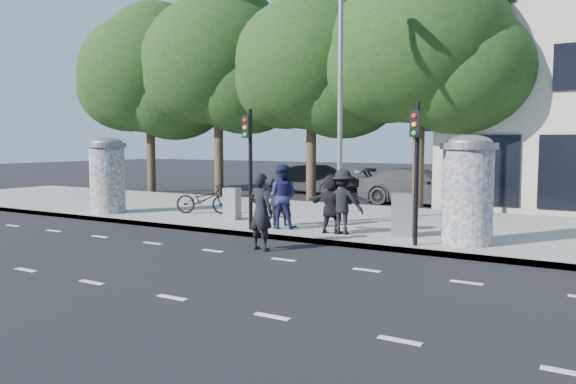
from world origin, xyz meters
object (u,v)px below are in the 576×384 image
Objects in this scene: man_road at (261,212)px; car_right at (419,187)px; ad_column_left at (107,173)px; traffic_pole_far at (416,159)px; bicycle at (203,199)px; ped_a at (104,190)px; traffic_pole_near at (249,156)px; street_lamp at (339,71)px; ped_b at (279,195)px; cabinet_left at (232,204)px; ped_c at (282,196)px; ped_f at (332,204)px; ad_column_right at (468,187)px; cabinet_right at (403,215)px; ped_d at (343,202)px; car_mid at (318,180)px.

man_road is 0.36× the size of car_right.
traffic_pole_far reaches higher than ad_column_left.
ped_a is at bearing 93.97° from bicycle.
traffic_pole_near is 0.42× the size of street_lamp.
ped_b is 9.22m from car_right.
bicycle is at bearing 156.36° from cabinet_left.
traffic_pole_near is 1.76× the size of bicycle.
car_right is at bearing 49.46° from ad_column_left.
ad_column_left reaches higher than man_road.
ped_f is (1.62, -0.04, -0.11)m from ped_c.
ad_column_left and ad_column_right have the same top height.
traffic_pole_near is 2.99× the size of cabinet_right.
ped_b is at bearing 167.58° from cabinet_right.
ad_column_left is 1.63× the size of ped_f.
ad_column_left reaches higher than ped_b.
ped_a is 0.31× the size of car_right.
traffic_pole_near reaches higher than ped_c.
ped_d is at bearing -61.37° from street_lamp.
bicycle is at bearing -18.26° from ped_f.
street_lamp reaches higher than ad_column_right.
traffic_pole_near reaches higher than man_road.
traffic_pole_far is at bearing 141.80° from ped_b.
traffic_pole_far reaches higher than cabinet_right.
car_right is (8.19, 9.57, -0.78)m from ad_column_left.
ad_column_left is at bearing -179.08° from ad_column_right.
ped_c is at bearing -135.06° from bicycle.
traffic_pole_far reaches higher than ad_column_right.
ped_d is 1.07× the size of ped_f.
ad_column_right is at bearing -179.56° from ped_f.
traffic_pole_near is 2.63m from man_road.
ped_f is 5.94m from bicycle.
car_mid is at bearing 70.04° from car_right.
ped_a is 0.89× the size of ped_c.
street_lamp is at bearing -80.06° from man_road.
ped_c is (-0.76, -2.13, -3.72)m from street_lamp.
street_lamp is at bearing -107.69° from bicycle.
traffic_pole_near is 0.65× the size of car_right.
street_lamp is at bearing -70.77° from ped_d.
street_lamp is 5.96m from man_road.
ad_column_right is 10.31m from car_right.
cabinet_left is (-2.36, 0.77, -0.41)m from ped_c.
cabinet_right is at bearing 121.48° from traffic_pole_far.
traffic_pole_near is at bearing 6.02° from ped_d.
car_right is (-2.49, 9.10, 0.04)m from cabinet_right.
ped_f reaches higher than car_right.
ped_a is at bearing -13.50° from ped_c.
car_right is at bearing -57.39° from bicycle.
ped_b is at bearing 76.91° from traffic_pole_near.
ped_c reaches higher than car_mid.
cabinet_left is 9.40m from car_right.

